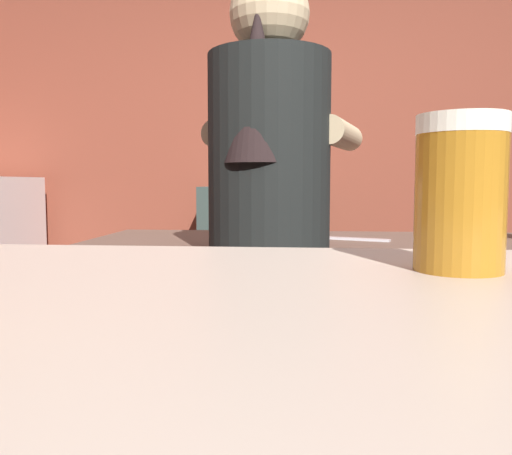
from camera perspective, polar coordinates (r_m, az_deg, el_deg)
wall_back at (r=3.59m, az=4.22°, el=8.49°), size 5.20×0.10×2.70m
prep_counter at (r=2.07m, az=13.20°, el=-13.90°), size 2.10×0.60×0.92m
back_shelf at (r=3.36m, az=0.64°, el=-4.97°), size 0.76×0.36×1.09m
bartender at (r=1.50m, az=1.35°, el=-0.64°), size 0.49×0.55×1.69m
mixing_bowl at (r=1.87m, az=2.20°, el=-0.69°), size 0.17×0.17×0.05m
chefs_knife at (r=1.91m, az=10.62°, el=-1.22°), size 0.24×0.11×0.01m
pint_glass_far at (r=0.47m, az=21.01°, el=3.43°), size 0.07×0.07×0.13m
bottle_soy at (r=3.34m, az=-3.57°, el=5.89°), size 0.06×0.06×0.22m
bottle_olive_oil at (r=3.40m, az=2.87°, el=5.54°), size 0.05×0.05×0.18m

